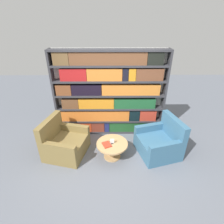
{
  "coord_description": "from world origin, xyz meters",
  "views": [
    {
      "loc": [
        0.02,
        -2.86,
        2.95
      ],
      "look_at": [
        0.05,
        0.77,
        0.97
      ],
      "focal_mm": 28.0,
      "sensor_mm": 36.0,
      "label": 1
    }
  ],
  "objects": [
    {
      "name": "ground_plane",
      "position": [
        0.0,
        0.0,
        0.0
      ],
      "size": [
        14.0,
        14.0,
        0.0
      ],
      "primitive_type": "plane",
      "color": "slate"
    },
    {
      "name": "table_sign",
      "position": [
        0.05,
        0.31,
        0.45
      ],
      "size": [
        0.09,
        0.06,
        0.12
      ],
      "color": "black",
      "rests_on": "coffee_table"
    },
    {
      "name": "bookshelf",
      "position": [
        -0.02,
        1.39,
        1.14
      ],
      "size": [
        2.91,
        0.3,
        2.3
      ],
      "color": "silver",
      "rests_on": "ground_plane"
    },
    {
      "name": "coffee_table",
      "position": [
        0.05,
        0.31,
        0.29
      ],
      "size": [
        0.72,
        0.72,
        0.4
      ],
      "color": "tan",
      "rests_on": "ground_plane"
    },
    {
      "name": "stray_book",
      "position": [
        -0.07,
        0.24,
        0.41
      ],
      "size": [
        0.24,
        0.26,
        0.03
      ],
      "color": "#B73823",
      "rests_on": "coffee_table"
    },
    {
      "name": "armchair_right",
      "position": [
        1.2,
        0.46,
        0.29
      ],
      "size": [
        1.09,
        1.11,
        0.91
      ],
      "rotation": [
        0.0,
        0.0,
        -1.3
      ],
      "color": "#386684",
      "rests_on": "ground_plane"
    },
    {
      "name": "armchair_left",
      "position": [
        -1.1,
        0.46,
        0.29
      ],
      "size": [
        1.07,
        1.09,
        0.91
      ],
      "rotation": [
        0.0,
        0.0,
        1.33
      ],
      "color": "olive",
      "rests_on": "ground_plane"
    }
  ]
}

